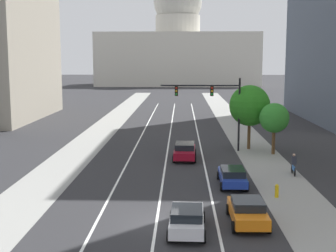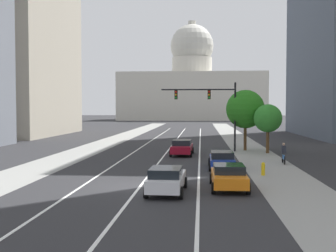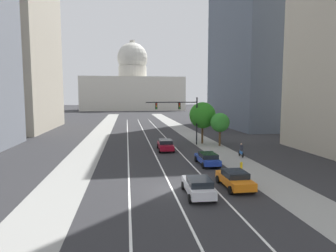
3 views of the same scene
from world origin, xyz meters
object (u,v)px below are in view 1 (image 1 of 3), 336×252
object	(u,v)px
car_orange	(248,211)
fire_hydrant	(277,191)
street_tree_near_right	(250,106)
car_blue	(232,176)
car_crimson	(185,151)
car_white	(187,219)
street_tree_far_right	(274,118)
cyclist	(294,164)
traffic_signal_mast	(215,100)
capitol_building	(178,49)

from	to	relation	value
car_orange	fire_hydrant	bearing A→B (deg)	-28.25
street_tree_near_right	car_blue	bearing A→B (deg)	-102.74
car_orange	car_crimson	size ratio (longest dim) A/B	0.89
car_crimson	street_tree_near_right	world-z (taller)	street_tree_near_right
car_blue	street_tree_near_right	distance (m)	14.89
car_white	car_blue	distance (m)	9.98
car_blue	car_white	bearing A→B (deg)	160.35
car_blue	car_crimson	world-z (taller)	car_crimson
car_blue	fire_hydrant	size ratio (longest dim) A/B	5.08
fire_hydrant	street_tree_far_right	size ratio (longest dim) A/B	0.18
car_orange	cyclist	xyz separation A→B (m)	(5.21, 11.25, 0.11)
car_crimson	street_tree_far_right	distance (m)	9.32
car_blue	street_tree_far_right	world-z (taller)	street_tree_far_right
car_crimson	cyclist	bearing A→B (deg)	-121.35
car_orange	car_crimson	distance (m)	17.22
traffic_signal_mast	fire_hydrant	xyz separation A→B (m)	(3.03, -15.89, -4.62)
car_crimson	cyclist	world-z (taller)	cyclist
car_orange	car_crimson	bearing A→B (deg)	10.83
car_crimson	traffic_signal_mast	xyz separation A→B (m)	(3.02, 4.06, 4.29)
car_white	traffic_signal_mast	size ratio (longest dim) A/B	0.56
fire_hydrant	street_tree_far_right	bearing A→B (deg)	80.04
car_orange	street_tree_far_right	distance (m)	20.22
car_white	car_orange	xyz separation A→B (m)	(3.41, 1.44, -0.02)
car_crimson	car_white	bearing A→B (deg)	-178.16
traffic_signal_mast	street_tree_far_right	bearing A→B (deg)	-15.98
car_blue	street_tree_near_right	world-z (taller)	street_tree_near_right
traffic_signal_mast	cyclist	world-z (taller)	traffic_signal_mast
car_white	traffic_signal_mast	bearing A→B (deg)	-5.77
cyclist	capitol_building	bearing A→B (deg)	6.89
street_tree_far_right	cyclist	bearing A→B (deg)	-89.68
car_white	car_crimson	distance (m)	18.32
street_tree_far_right	street_tree_near_right	bearing A→B (deg)	126.79
car_orange	cyclist	bearing A→B (deg)	-25.41
car_blue	traffic_signal_mast	distance (m)	13.72
car_orange	traffic_signal_mast	xyz separation A→B (m)	(-0.38, 20.94, 4.34)
car_blue	cyclist	xyz separation A→B (m)	(5.21, 3.30, 0.13)
capitol_building	car_blue	size ratio (longest dim) A/B	11.72
capitol_building	street_tree_far_right	distance (m)	118.97
car_white	car_orange	size ratio (longest dim) A/B	1.02
capitol_building	street_tree_near_right	bearing A→B (deg)	-85.90
traffic_signal_mast	fire_hydrant	bearing A→B (deg)	-79.20
traffic_signal_mast	street_tree_near_right	world-z (taller)	traffic_signal_mast
capitol_building	cyclist	distance (m)	127.25
fire_hydrant	street_tree_far_right	xyz separation A→B (m)	(2.51, 14.30, 3.05)
fire_hydrant	street_tree_near_right	bearing A→B (deg)	88.21
car_crimson	street_tree_far_right	bearing A→B (deg)	-72.04
car_white	car_blue	xyz separation A→B (m)	(3.40, 9.38, -0.04)
capitol_building	car_white	xyz separation A→B (m)	(1.70, -138.99, -11.61)
capitol_building	street_tree_near_right	size ratio (longest dim) A/B	8.30
car_crimson	fire_hydrant	world-z (taller)	car_crimson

